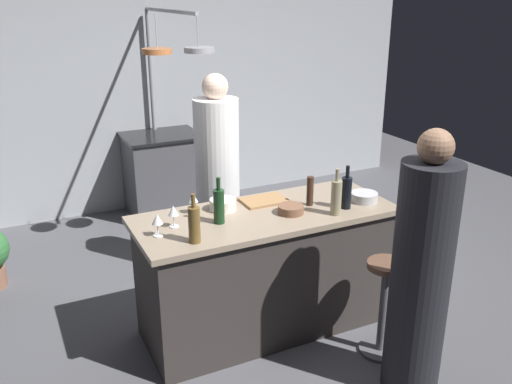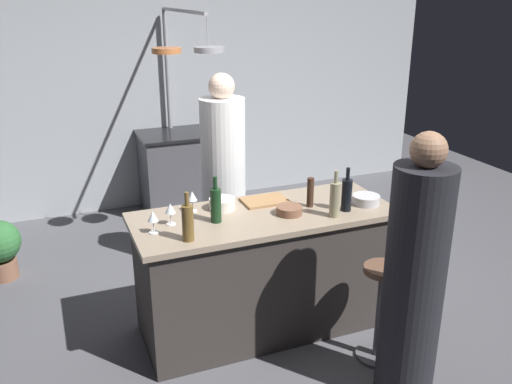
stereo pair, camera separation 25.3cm
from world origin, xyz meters
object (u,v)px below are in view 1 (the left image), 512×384
Objects in this scene: wine_glass_near_left_guest at (173,212)px; mixing_bowl_wooden at (291,209)px; mixing_bowl_ceramic at (223,205)px; bar_stool_right at (384,304)px; wine_glass_by_chef at (157,220)px; mixing_bowl_steel at (364,197)px; cutting_board at (264,200)px; wine_bottle_amber at (194,224)px; wine_bottle_red at (219,206)px; wine_bottle_dark at (346,192)px; chef at (218,186)px; stove_range at (164,174)px; wine_bottle_white at (336,197)px; pepper_mill at (310,191)px; guest_right at (421,277)px; wine_glass_near_right_guest at (193,199)px.

mixing_bowl_wooden is at bearing -9.16° from wine_glass_near_left_guest.
bar_stool_right is at bearing -44.43° from mixing_bowl_ceramic.
wine_glass_near_left_guest is 1.00× the size of wine_glass_by_chef.
cutting_board is at bearing 154.98° from mixing_bowl_steel.
mixing_bowl_wooden is (0.74, 0.15, -0.09)m from wine_bottle_amber.
mixing_bowl_steel reaches higher than bar_stool_right.
wine_bottle_dark is at bearing -9.20° from wine_bottle_red.
wine_bottle_amber is at bearing -168.80° from mixing_bowl_wooden.
chef is 11.81× the size of wine_glass_by_chef.
chef reaches higher than wine_bottle_red.
wine_bottle_amber is (-0.61, -1.14, 0.22)m from chef.
stove_range is at bearing 101.64° from wine_bottle_dark.
chef is at bearing 109.11° from wine_bottle_white.
wine_glass_near_left_guest is (-0.98, 0.05, 0.00)m from pepper_mill.
cutting_board is (0.08, -2.26, 0.46)m from stove_range.
guest_right is 7.82× the size of pepper_mill.
cutting_board is 0.74m from wine_glass_near_left_guest.
cutting_board is 0.34m from pepper_mill.
guest_right is at bearing -81.35° from stove_range.
cutting_board is 0.28m from mixing_bowl_wooden.
wine_glass_by_chef is (-1.11, -0.04, 0.00)m from pepper_mill.
wine_glass_by_chef is at bearing 177.45° from mixing_bowl_steel.
stove_range is at bearing 98.65° from guest_right.
bar_stool_right is at bearing -18.51° from wine_bottle_amber.
stove_range is 2.56m from wine_bottle_red.
bar_stool_right is 1.45m from wine_glass_near_right_guest.
wine_glass_by_chef reaches higher than mixing_bowl_ceramic.
wine_glass_by_chef is (-1.33, 0.57, 0.63)m from bar_stool_right.
guest_right is at bearing -35.56° from wine_glass_by_chef.
wine_bottle_white reaches higher than cutting_board.
wine_bottle_amber is (-0.59, -2.68, 0.57)m from stove_range.
wine_bottle_white reaches higher than wine_glass_near_right_guest.
chef is 11.81× the size of wine_glass_near_left_guest.
wine_bottle_red is at bearing 172.98° from mixing_bowl_wooden.
mixing_bowl_steel reaches higher than stove_range.
mixing_bowl_wooden is at bearing -2.29° from wine_glass_by_chef.
wine_bottle_white is 0.79m from wine_bottle_red.
wine_bottle_dark reaches higher than mixing_bowl_wooden.
wine_bottle_red is 1.60× the size of mixing_bowl_steel.
wine_glass_near_left_guest is (-0.64, -2.41, 0.56)m from stove_range.
pepper_mill is at bearing 165.08° from mixing_bowl_steel.
mixing_bowl_wooden reaches higher than cutting_board.
wine_glass_by_chef is (-1.18, 0.19, -0.02)m from wine_bottle_white.
wine_bottle_dark is at bearing -10.09° from wine_glass_near_left_guest.
cutting_board is at bearing 142.43° from pepper_mill.
cutting_board is 1.04× the size of wine_bottle_amber.
wine_bottle_red is (-0.92, 0.60, 0.64)m from bar_stool_right.
mixing_bowl_ceramic is at bearing 148.11° from wine_bottle_white.
guest_right is 1.36m from wine_bottle_amber.
cutting_board is 0.59m from wine_bottle_dark.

